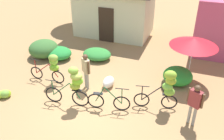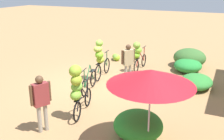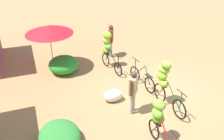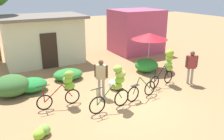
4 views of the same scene
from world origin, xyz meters
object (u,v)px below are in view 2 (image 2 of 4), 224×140
at_px(bicycle_near_pile, 100,56).
at_px(produce_sack, 130,86).
at_px(bicycle_center_loaded, 89,82).
at_px(person_vendor, 41,98).
at_px(person_bystander, 128,60).
at_px(banana_pile_on_ground, 116,57).
at_px(bicycle_by_shop, 77,87).
at_px(market_umbrella, 151,77).
at_px(bicycle_leftmost, 138,54).

distance_m(bicycle_near_pile, produce_sack, 1.92).
distance_m(bicycle_center_loaded, person_vendor, 3.02).
xyz_separation_m(person_vendor, person_bystander, (-4.30, 0.74, -0.01)).
xyz_separation_m(bicycle_near_pile, banana_pile_on_ground, (-2.88, -0.56, -0.83)).
relative_size(bicycle_near_pile, produce_sack, 2.51).
bearing_deg(bicycle_by_shop, bicycle_near_pile, -163.78).
height_order(produce_sack, person_bystander, person_bystander).
bearing_deg(banana_pile_on_ground, person_bystander, 31.92).
distance_m(market_umbrella, produce_sack, 3.88).
bearing_deg(bicycle_near_pile, person_bystander, 92.87).
bearing_deg(bicycle_center_loaded, bicycle_near_pile, -171.07).
bearing_deg(bicycle_leftmost, banana_pile_on_ground, -128.34).
relative_size(bicycle_near_pile, person_bystander, 1.11).
distance_m(bicycle_by_shop, person_bystander, 3.29).
bearing_deg(bicycle_center_loaded, bicycle_leftmost, 163.41).
distance_m(bicycle_near_pile, person_bystander, 1.20).
height_order(bicycle_by_shop, produce_sack, bicycle_by_shop).
bearing_deg(person_vendor, bicycle_near_pile, -173.83).
bearing_deg(person_vendor, market_umbrella, 97.58).
xyz_separation_m(banana_pile_on_ground, produce_sack, (3.64, 2.16, 0.06)).
bearing_deg(market_umbrella, person_vendor, -82.42).
bearing_deg(bicycle_center_loaded, banana_pile_on_ground, -169.59).
distance_m(produce_sack, person_vendor, 3.74).
bearing_deg(market_umbrella, bicycle_leftmost, -158.12).
bearing_deg(banana_pile_on_ground, bicycle_leftmost, 51.66).
xyz_separation_m(bicycle_near_pile, person_vendor, (4.24, 0.46, -0.02)).
distance_m(bicycle_leftmost, bicycle_by_shop, 4.82).
distance_m(market_umbrella, banana_pile_on_ground, 7.94).
distance_m(bicycle_leftmost, bicycle_near_pile, 1.92).
height_order(bicycle_leftmost, person_bystander, person_bystander).
relative_size(market_umbrella, produce_sack, 2.89).
height_order(bicycle_near_pile, bicycle_by_shop, bicycle_near_pile).
bearing_deg(produce_sack, bicycle_leftmost, -167.36).
bearing_deg(person_vendor, produce_sack, 161.96).
bearing_deg(bicycle_leftmost, market_umbrella, 21.88).
height_order(person_vendor, person_bystander, person_vendor).
bearing_deg(person_bystander, banana_pile_on_ground, -148.08).
height_order(market_umbrella, bicycle_center_loaded, market_umbrella).
xyz_separation_m(bicycle_near_pile, bicycle_by_shop, (3.22, 0.94, 0.01)).
distance_m(bicycle_near_pile, person_vendor, 4.26).
xyz_separation_m(market_umbrella, bicycle_center_loaded, (-2.57, -3.05, -1.49)).
height_order(bicycle_near_pile, bicycle_center_loaded, bicycle_near_pile).
bearing_deg(bicycle_by_shop, person_bystander, 175.52).
xyz_separation_m(bicycle_near_pile, bicycle_center_loaded, (1.30, 0.20, -0.63)).
distance_m(market_umbrella, person_vendor, 2.96).
height_order(banana_pile_on_ground, produce_sack, produce_sack).
relative_size(bicycle_by_shop, produce_sack, 2.37).
bearing_deg(person_vendor, bicycle_by_shop, 154.70).
xyz_separation_m(market_umbrella, banana_pile_on_ground, (-6.75, -3.82, -1.69)).
xyz_separation_m(bicycle_leftmost, person_vendor, (5.83, -0.61, 0.14)).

